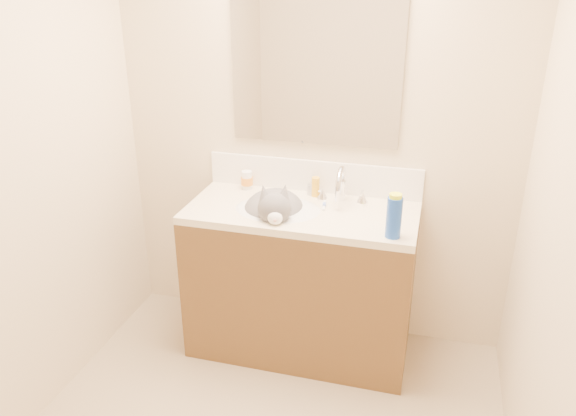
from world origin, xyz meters
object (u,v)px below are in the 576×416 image
Objects in this scene: faucet at (341,188)px; cat at (274,212)px; basin at (278,221)px; amber_bottle at (316,187)px; spray_can at (394,218)px; silver_jar at (312,189)px; vanity_cabinet at (301,284)px; pill_bottle at (247,180)px.

faucet reaches higher than cat.
basin is 0.93× the size of cat.
spray_can reaches higher than amber_bottle.
spray_can reaches higher than silver_jar.
vanity_cabinet is 0.65m from pill_bottle.
amber_bottle reaches higher than pill_bottle.
faucet is (0.18, 0.14, 0.54)m from vanity_cabinet.
pill_bottle is 0.97× the size of amber_bottle.
cat is 4.48× the size of amber_bottle.
amber_bottle is 0.55× the size of spray_can.
pill_bottle is 0.95m from spray_can.
faucet is at bearing 132.17° from spray_can.
pill_bottle is (-0.37, 0.20, 0.50)m from vanity_cabinet.
faucet is 0.16m from amber_bottle.
basin is at bearing -116.97° from silver_jar.
amber_bottle is at bearing 56.55° from basin.
pill_bottle is at bearing 151.51° from vanity_cabinet.
basin is 0.65m from spray_can.
vanity_cabinet is at bearing -6.42° from cat.
spray_can is at bearing -15.88° from basin.
basin is 2.29× the size of spray_can.
cat is at bearing -126.93° from amber_bottle.
cat reaches higher than amber_bottle.
cat reaches higher than pill_bottle.
spray_can is (0.63, -0.17, 0.12)m from cat.
amber_bottle is (0.40, -0.00, 0.00)m from pill_bottle.
cat is at bearing -45.04° from pill_bottle.
amber_bottle is at bearing 139.02° from spray_can.
vanity_cabinet is 2.47× the size of cat.
faucet is at bearing 37.29° from vanity_cabinet.
spray_can is (0.49, -0.20, 0.55)m from vanity_cabinet.
pill_bottle reaches higher than basin.
spray_can reaches higher than pill_bottle.
vanity_cabinet is 0.76m from spray_can.
cat reaches higher than basin.
vanity_cabinet is 20.02× the size of silver_jar.
vanity_cabinet is 0.54m from amber_bottle.
cat is (-0.14, -0.03, 0.43)m from vanity_cabinet.
vanity_cabinet is 0.53m from silver_jar.
faucet is 4.67× the size of silver_jar.
spray_can is at bearing -40.77° from silver_jar.
cat is 8.11× the size of silver_jar.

